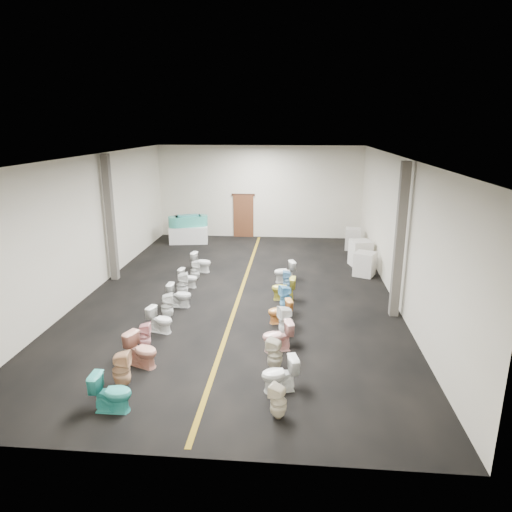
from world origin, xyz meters
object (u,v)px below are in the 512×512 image
object	(u,v)px
toilet_right_6	(286,298)
toilet_left_7	(182,285)
toilet_right_2	(275,354)
toilet_right_9	(284,272)
toilet_left_4	(161,320)
toilet_left_6	(180,295)
appliance_crate_a	(365,264)
toilet_right_1	(280,374)
toilet_left_10	(201,262)
toilet_left_8	(188,278)
toilet_right_0	(278,402)
appliance_crate_b	(360,253)
toilet_left_5	(167,306)
toilet_left_1	(122,370)
toilet_right_7	(284,288)
appliance_crate_c	(357,250)
toilet_right_5	(280,311)
toilet_left_9	(195,270)
toilet_right_4	(286,322)
toilet_left_3	(145,336)
toilet_left_2	(142,350)
toilet_right_3	(278,336)
toilet_right_8	(287,280)
appliance_crate_d	(353,239)
display_table	(189,235)
toilet_left_0	(112,393)
bathtub	(188,221)

from	to	relation	value
toilet_right_6	toilet_left_7	bearing A→B (deg)	-129.15
toilet_right_2	toilet_right_9	size ratio (longest dim) A/B	1.01
toilet_left_4	toilet_left_6	bearing A→B (deg)	12.75
appliance_crate_a	toilet_right_1	world-z (taller)	appliance_crate_a
toilet_left_10	toilet_right_9	size ratio (longest dim) A/B	1.00
toilet_left_8	toilet_right_0	world-z (taller)	toilet_right_0
appliance_crate_b	toilet_right_9	size ratio (longest dim) A/B	1.35
toilet_left_5	toilet_left_6	xyz separation A→B (m)	(0.13, 0.94, -0.01)
toilet_left_1	toilet_right_7	bearing A→B (deg)	-37.86
appliance_crate_c	toilet_left_10	distance (m)	6.57
toilet_right_7	toilet_right_5	bearing A→B (deg)	1.31
toilet_left_7	toilet_left_9	size ratio (longest dim) A/B	1.12
toilet_right_4	toilet_right_7	world-z (taller)	toilet_right_4
toilet_left_7	toilet_right_5	size ratio (longest dim) A/B	1.19
toilet_left_4	toilet_left_3	bearing A→B (deg)	-172.08
appliance_crate_b	toilet_left_10	distance (m)	6.30
toilet_left_2	toilet_right_6	xyz separation A→B (m)	(3.25, 3.60, 0.00)
toilet_right_3	toilet_right_6	world-z (taller)	toilet_right_6
toilet_left_8	toilet_right_8	xyz separation A→B (m)	(3.43, 0.03, 0.01)
appliance_crate_b	toilet_left_10	xyz separation A→B (m)	(-6.16, -1.33, -0.13)
toilet_left_8	toilet_right_2	xyz separation A→B (m)	(3.25, -5.31, 0.06)
toilet_left_1	toilet_left_7	xyz separation A→B (m)	(-0.02, 5.42, -0.01)
toilet_left_7	toilet_right_4	distance (m)	4.34
appliance_crate_b	toilet_right_3	bearing A→B (deg)	-111.88
appliance_crate_b	toilet_right_2	distance (m)	8.91
appliance_crate_c	toilet_left_1	xyz separation A→B (m)	(-6.24, -10.35, 0.03)
appliance_crate_a	toilet_right_0	world-z (taller)	appliance_crate_a
toilet_left_9	appliance_crate_d	bearing A→B (deg)	-64.93
display_table	appliance_crate_a	size ratio (longest dim) A/B	2.00
appliance_crate_d	toilet_right_6	distance (m)	7.93
toilet_left_8	toilet_right_1	distance (m)	7.04
toilet_left_8	toilet_right_0	size ratio (longest dim) A/B	0.93
toilet_right_4	toilet_right_8	size ratio (longest dim) A/B	1.26
toilet_left_8	toilet_right_2	bearing A→B (deg)	-138.76
toilet_right_9	toilet_left_6	bearing A→B (deg)	-70.34
appliance_crate_a	toilet_right_6	distance (m)	4.61
toilet_right_0	toilet_right_3	bearing A→B (deg)	-153.10
toilet_left_6	toilet_right_4	distance (m)	3.78
toilet_left_4	toilet_left_5	distance (m)	0.87
toilet_left_0	toilet_right_3	world-z (taller)	toilet_left_0
appliance_crate_c	toilet_left_8	size ratio (longest dim) A/B	1.19
toilet_left_6	toilet_right_5	xyz separation A→B (m)	(3.13, -0.94, -0.03)
toilet_left_0	appliance_crate_d	bearing A→B (deg)	-26.00
toilet_left_8	toilet_right_1	size ratio (longest dim) A/B	0.85
toilet_left_4	toilet_right_9	world-z (taller)	toilet_right_9
toilet_right_8	bathtub	bearing A→B (deg)	-141.92
bathtub	toilet_right_5	distance (m)	10.04
display_table	toilet_left_3	bearing A→B (deg)	-82.81
toilet_left_3	toilet_right_5	xyz separation A→B (m)	(3.33, 1.85, 0.00)
toilet_left_0	appliance_crate_a	bearing A→B (deg)	-34.63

